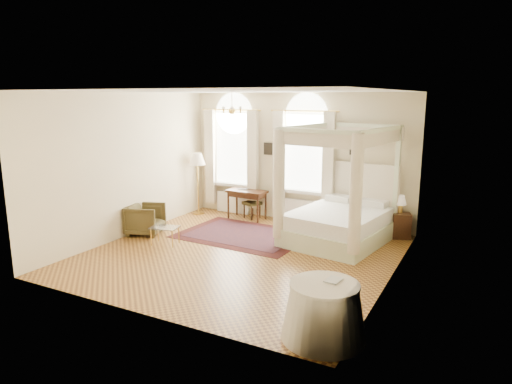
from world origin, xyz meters
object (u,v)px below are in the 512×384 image
(canopy_bed, at_px, (338,216))
(writing_desk, at_px, (247,194))
(nightstand, at_px, (401,226))
(floor_lamp, at_px, (197,162))
(stool, at_px, (252,204))
(side_table, at_px, (324,311))
(coffee_table, at_px, (165,229))
(armchair, at_px, (145,219))

(canopy_bed, bearing_deg, writing_desk, 164.16)
(nightstand, relative_size, floor_lamp, 0.34)
(canopy_bed, distance_m, nightstand, 1.57)
(writing_desk, height_order, stool, writing_desk)
(stool, distance_m, side_table, 6.29)
(writing_desk, xyz_separation_m, coffee_table, (-0.55, -2.73, -0.30))
(floor_lamp, bearing_deg, coffee_table, -70.72)
(canopy_bed, xyz_separation_m, coffee_table, (-3.30, -1.95, -0.23))
(stool, distance_m, coffee_table, 2.92)
(armchair, bearing_deg, floor_lamp, -19.33)
(nightstand, xyz_separation_m, stool, (-3.86, -0.07, 0.09))
(canopy_bed, bearing_deg, side_table, -74.70)
(nightstand, distance_m, side_table, 5.09)
(writing_desk, bearing_deg, side_table, -51.61)
(coffee_table, bearing_deg, canopy_bed, 30.58)
(writing_desk, height_order, coffee_table, writing_desk)
(armchair, height_order, coffee_table, armchair)
(nightstand, bearing_deg, canopy_bed, -140.84)
(nightstand, height_order, coffee_table, nightstand)
(canopy_bed, xyz_separation_m, armchair, (-4.20, -1.55, -0.23))
(coffee_table, bearing_deg, armchair, 156.04)
(writing_desk, bearing_deg, nightstand, 2.78)
(canopy_bed, height_order, side_table, canopy_bed)
(armchair, distance_m, side_table, 5.92)
(nightstand, height_order, side_table, side_table)
(coffee_table, height_order, floor_lamp, floor_lamp)
(writing_desk, distance_m, coffee_table, 2.80)
(nightstand, bearing_deg, writing_desk, -177.22)
(writing_desk, relative_size, armchair, 1.34)
(coffee_table, bearing_deg, stool, 77.36)
(writing_desk, xyz_separation_m, stool, (0.09, 0.12, -0.29))
(writing_desk, height_order, floor_lamp, floor_lamp)
(nightstand, bearing_deg, stool, -178.91)
(canopy_bed, distance_m, writing_desk, 2.87)
(coffee_table, distance_m, side_table, 4.93)
(nightstand, xyz_separation_m, armchair, (-5.40, -2.53, 0.07))
(floor_lamp, bearing_deg, writing_desk, 6.25)
(canopy_bed, bearing_deg, floor_lamp, 171.57)
(coffee_table, bearing_deg, nightstand, 33.03)
(canopy_bed, height_order, stool, canopy_bed)
(coffee_table, bearing_deg, writing_desk, 78.66)
(canopy_bed, bearing_deg, coffee_table, -149.42)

